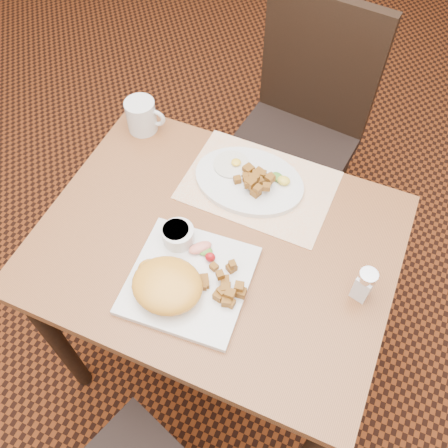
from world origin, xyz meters
TOP-DOWN VIEW (x-y plane):
  - ground at (0.00, 0.00)m, footprint 8.00×8.00m
  - table at (0.00, 0.00)m, footprint 0.90×0.70m
  - chair_far at (0.02, 0.71)m, footprint 0.47×0.47m
  - placemat at (0.04, 0.21)m, footprint 0.41×0.29m
  - plate_square at (-0.01, -0.13)m, footprint 0.30×0.30m
  - plate_oval at (0.01, 0.21)m, footprint 0.31×0.23m
  - hollandaise_mound at (-0.04, -0.18)m, footprint 0.18×0.15m
  - ramekin at (-0.08, -0.04)m, footprint 0.08×0.08m
  - garnish_sq at (-0.01, -0.05)m, footprint 0.08×0.06m
  - fried_egg at (-0.05, 0.24)m, footprint 0.10×0.10m
  - garnish_ov at (0.09, 0.24)m, footprint 0.06×0.05m
  - salt_shaker at (0.37, -0.00)m, footprint 0.05×0.05m
  - coffee_mug at (-0.36, 0.28)m, footprint 0.12×0.09m
  - home_fries_sq at (0.08, -0.13)m, footprint 0.12×0.12m
  - home_fries_ov at (0.03, 0.20)m, footprint 0.11×0.10m

SIDE VIEW (x-z plane):
  - ground at x=0.00m, z-range 0.00..0.00m
  - chair_far at x=0.02m, z-range 0.05..1.02m
  - table at x=0.00m, z-range 0.27..1.02m
  - placemat at x=0.04m, z-range 0.75..0.75m
  - plate_square at x=-0.01m, z-range 0.75..0.77m
  - plate_oval at x=0.01m, z-range 0.75..0.77m
  - fried_egg at x=-0.05m, z-range 0.76..0.78m
  - garnish_sq at x=-0.01m, z-range 0.76..0.79m
  - garnish_ov at x=0.09m, z-range 0.77..0.79m
  - home_fries_sq at x=0.08m, z-range 0.76..0.80m
  - home_fries_ov at x=0.03m, z-range 0.77..0.81m
  - ramekin at x=-0.08m, z-range 0.77..0.81m
  - hollandaise_mound at x=-0.04m, z-range 0.76..0.83m
  - coffee_mug at x=-0.36m, z-range 0.75..0.85m
  - salt_shaker at x=0.37m, z-range 0.75..0.85m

